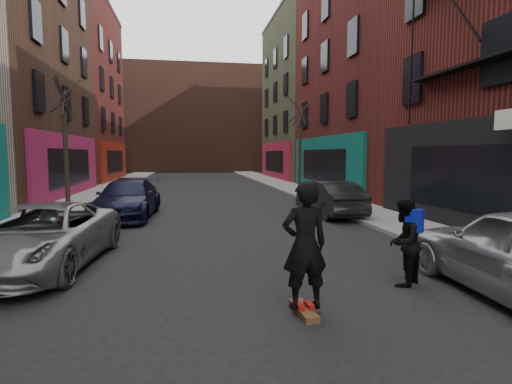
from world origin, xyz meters
name	(u,v)px	position (x,y,z in m)	size (l,w,h in m)	color
sidewalk_left	(115,186)	(-6.25, 30.00, 0.07)	(2.50, 84.00, 0.13)	gray
sidewalk_right	(279,184)	(6.25, 30.00, 0.07)	(2.50, 84.00, 0.13)	gray
buildings_right	(502,33)	(13.50, 16.00, 8.00)	(12.00, 56.00, 16.00)	#44251D
building_far	(193,121)	(0.00, 56.00, 7.00)	(40.00, 10.00, 14.00)	#47281E
tree_left_far	(65,132)	(-6.20, 18.00, 3.38)	(2.00, 2.00, 6.50)	black
tree_right_far	(300,137)	(6.20, 24.00, 3.53)	(2.00, 2.00, 6.80)	black
parked_left_far	(41,236)	(-4.03, 8.22, 0.68)	(2.26, 4.90, 1.36)	gray
parked_left_end	(127,199)	(-3.20, 14.91, 0.73)	(2.03, 5.00, 1.45)	black
parked_right_end	(329,198)	(4.60, 14.13, 0.69)	(1.45, 4.16, 1.37)	black
skateboard	(304,311)	(0.80, 4.86, 0.05)	(0.22, 0.80, 0.10)	brown
skateboarder	(305,245)	(0.80, 4.86, 1.07)	(0.71, 0.47, 1.95)	black
pedestrian	(404,242)	(3.00, 5.86, 0.82)	(0.99, 0.97, 1.61)	black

